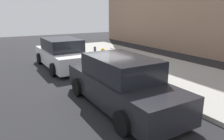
% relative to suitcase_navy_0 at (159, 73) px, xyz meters
% --- Properties ---
extents(ground_plane, '(40.00, 40.00, 0.00)m').
position_rel_suitcase_navy_0_xyz_m(ground_plane, '(3.27, 0.90, -0.53)').
color(ground_plane, black).
extents(sidewalk_curb, '(18.00, 5.00, 0.14)m').
position_rel_suitcase_navy_0_xyz_m(sidewalk_curb, '(3.27, -1.60, -0.46)').
color(sidewalk_curb, '#9E9B93').
rests_on(sidewalk_curb, ground_plane).
extents(suitcase_navy_0, '(0.38, 0.22, 0.99)m').
position_rel_suitcase_navy_0_xyz_m(suitcase_navy_0, '(0.00, 0.00, 0.00)').
color(suitcase_navy_0, navy).
rests_on(suitcase_navy_0, sidewalk_curb).
extents(suitcase_red_1, '(0.35, 0.20, 0.92)m').
position_rel_suitcase_navy_0_xyz_m(suitcase_red_1, '(0.49, 0.09, -0.04)').
color(suitcase_red_1, red).
rests_on(suitcase_red_1, sidewalk_curb).
extents(suitcase_silver_2, '(0.36, 0.20, 0.82)m').
position_rel_suitcase_navy_0_xyz_m(suitcase_silver_2, '(0.96, 0.01, -0.13)').
color(suitcase_silver_2, '#9EA0A8').
rests_on(suitcase_silver_2, sidewalk_curb).
extents(suitcase_olive_3, '(0.40, 0.24, 0.94)m').
position_rel_suitcase_navy_0_xyz_m(suitcase_olive_3, '(1.46, 0.14, -0.07)').
color(suitcase_olive_3, '#59601E').
rests_on(suitcase_olive_3, sidewalk_curb).
extents(suitcase_black_4, '(0.42, 0.28, 0.78)m').
position_rel_suitcase_navy_0_xyz_m(suitcase_black_4, '(1.98, 0.03, -0.13)').
color(suitcase_black_4, black).
rests_on(suitcase_black_4, sidewalk_curb).
extents(suitcase_maroon_5, '(0.51, 0.21, 0.81)m').
position_rel_suitcase_navy_0_xyz_m(suitcase_maroon_5, '(2.56, 0.10, -0.10)').
color(suitcase_maroon_5, maroon).
rests_on(suitcase_maroon_5, sidewalk_curb).
extents(suitcase_teal_6, '(0.49, 0.22, 0.82)m').
position_rel_suitcase_navy_0_xyz_m(suitcase_teal_6, '(3.17, 0.03, -0.12)').
color(suitcase_teal_6, '#0F606B').
rests_on(suitcase_teal_6, sidewalk_curb).
extents(suitcase_navy_7, '(0.50, 0.28, 0.88)m').
position_rel_suitcase_navy_0_xyz_m(suitcase_navy_7, '(3.78, -0.00, -0.06)').
color(suitcase_navy_7, navy).
rests_on(suitcase_navy_7, sidewalk_curb).
extents(fire_hydrant, '(0.39, 0.21, 0.76)m').
position_rel_suitcase_navy_0_xyz_m(fire_hydrant, '(4.72, 0.07, 0.01)').
color(fire_hydrant, '#D89E0C').
rests_on(fire_hydrant, sidewalk_curb).
extents(bollard_post, '(0.15, 0.15, 0.76)m').
position_rel_suitcase_navy_0_xyz_m(bollard_post, '(5.45, 0.22, -0.01)').
color(bollard_post, '#333338').
rests_on(bollard_post, sidewalk_curb).
extents(parked_car_charcoal_0, '(4.80, 1.98, 1.61)m').
position_rel_suitcase_navy_0_xyz_m(parked_car_charcoal_0, '(-0.87, 2.45, 0.23)').
color(parked_car_charcoal_0, black).
rests_on(parked_car_charcoal_0, ground_plane).
extents(parked_car_white_1, '(4.73, 2.07, 1.57)m').
position_rel_suitcase_navy_0_xyz_m(parked_car_white_1, '(4.95, 2.45, 0.21)').
color(parked_car_white_1, silver).
rests_on(parked_car_white_1, ground_plane).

